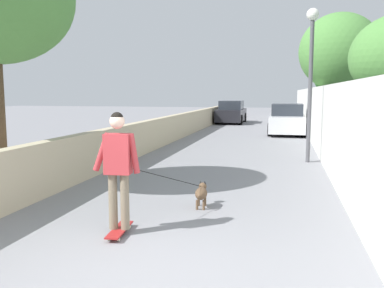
% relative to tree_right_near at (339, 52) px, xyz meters
% --- Properties ---
extents(ground_plane, '(80.00, 80.00, 0.00)m').
position_rel_tree_right_near_xyz_m(ground_plane, '(1.00, 3.76, -3.67)').
color(ground_plane, gray).
extents(wall_left, '(48.00, 0.30, 1.11)m').
position_rel_tree_right_near_xyz_m(wall_left, '(-1.00, 6.77, -3.11)').
color(wall_left, tan).
rests_on(wall_left, ground).
extents(fence_right, '(48.00, 0.30, 2.31)m').
position_rel_tree_right_near_xyz_m(fence_right, '(-1.00, 0.74, -2.51)').
color(fence_right, silver).
rests_on(fence_right, ground).
extents(tree_right_near, '(3.09, 3.09, 5.18)m').
position_rel_tree_right_near_xyz_m(tree_right_near, '(0.00, 0.00, 0.00)').
color(tree_right_near, brown).
rests_on(tree_right_near, ground).
extents(tree_right_mid, '(2.23, 2.23, 4.12)m').
position_rel_tree_right_near_xyz_m(tree_right_mid, '(6.00, -0.55, -0.69)').
color(tree_right_mid, '#473523').
rests_on(tree_right_mid, ground).
extents(lamp_post, '(0.36, 0.36, 4.53)m').
position_rel_tree_right_near_xyz_m(lamp_post, '(-4.46, 1.29, -0.59)').
color(lamp_post, '#4C4C51').
rests_on(lamp_post, ground).
extents(skateboard, '(0.82, 0.28, 0.08)m').
position_rel_tree_right_near_xyz_m(skateboard, '(-11.67, 4.36, -3.60)').
color(skateboard, maroon).
rests_on(skateboard, ground).
extents(person_skateboarder, '(0.26, 0.71, 1.74)m').
position_rel_tree_right_near_xyz_m(person_skateboarder, '(-11.67, 4.36, -2.57)').
color(person_skateboarder, '#726651').
rests_on(person_skateboarder, skateboard).
extents(dog, '(2.00, 1.04, 1.06)m').
position_rel_tree_right_near_xyz_m(dog, '(-9.99, 3.47, -3.39)').
color(dog, brown).
rests_on(dog, ground).
extents(car_near, '(3.98, 1.80, 1.54)m').
position_rel_tree_right_near_xyz_m(car_near, '(4.07, 1.89, -2.95)').
color(car_near, silver).
rests_on(car_near, ground).
extents(car_far, '(4.19, 1.80, 1.54)m').
position_rel_tree_right_near_xyz_m(car_far, '(11.04, 5.62, -2.95)').
color(car_far, black).
rests_on(car_far, ground).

